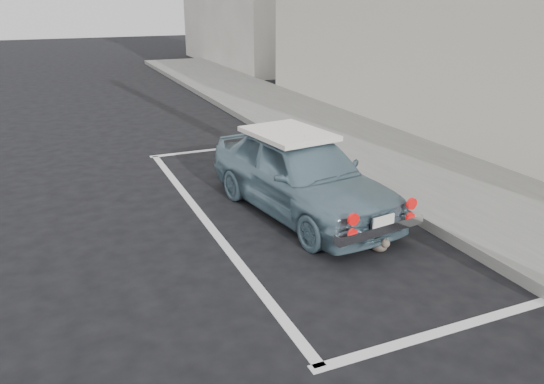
{
  "coord_description": "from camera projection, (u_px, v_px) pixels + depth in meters",
  "views": [
    {
      "loc": [
        -2.79,
        -3.81,
        3.04
      ],
      "look_at": [
        -0.35,
        1.84,
        0.75
      ],
      "focal_mm": 35.0,
      "sensor_mm": 36.0,
      "label": 1
    }
  ],
  "objects": [
    {
      "name": "retro_coupe",
      "position": [
        301.0,
        174.0,
        7.71
      ],
      "size": [
        1.9,
        3.67,
        1.19
      ],
      "rotation": [
        0.0,
        0.0,
        0.14
      ],
      "color": "slate",
      "rests_on": "ground"
    },
    {
      "name": "cat",
      "position": [
        378.0,
        244.0,
        6.67
      ],
      "size": [
        0.24,
        0.42,
        0.23
      ],
      "rotation": [
        0.0,
        0.0,
        0.22
      ],
      "color": "#6D6253",
      "rests_on": "ground"
    },
    {
      "name": "ground",
      "position": [
        375.0,
        315.0,
        5.37
      ],
      "size": [
        80.0,
        80.0,
        0.0
      ],
      "primitive_type": "plane",
      "color": "black",
      "rests_on": "ground"
    },
    {
      "name": "pline_side",
      "position": [
        205.0,
        220.0,
        7.62
      ],
      "size": [
        0.12,
        7.0,
        0.01
      ],
      "primitive_type": "cube",
      "color": "silver",
      "rests_on": "ground"
    },
    {
      "name": "sidewalk",
      "position": [
        477.0,
        198.0,
        8.25
      ],
      "size": [
        2.8,
        40.0,
        0.15
      ],
      "primitive_type": "cube",
      "color": "slate",
      "rests_on": "ground"
    },
    {
      "name": "pline_rear",
      "position": [
        448.0,
        330.0,
        5.13
      ],
      "size": [
        3.0,
        0.12,
        0.01
      ],
      "primitive_type": "cube",
      "color": "silver",
      "rests_on": "ground"
    },
    {
      "name": "pline_front",
      "position": [
        221.0,
        149.0,
        11.15
      ],
      "size": [
        3.0,
        0.12,
        0.01
      ],
      "primitive_type": "cube",
      "color": "silver",
      "rests_on": "ground"
    }
  ]
}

